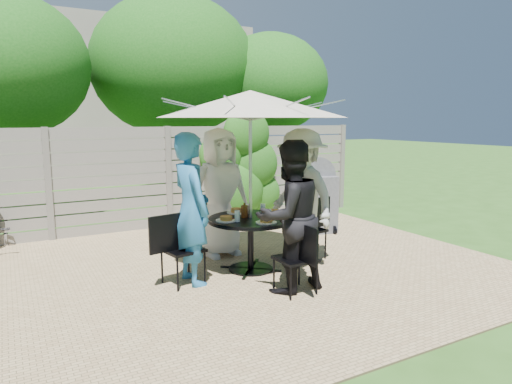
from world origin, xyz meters
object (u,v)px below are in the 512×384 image
person_left (191,209)px  plate_front (266,221)px  person_back (220,193)px  glass_left (237,216)px  chair_front (296,273)px  chair_back (216,237)px  plate_right (273,213)px  coffee_cup (248,209)px  bbq_grill (315,198)px  syrup_jug (245,211)px  plate_back (236,211)px  patio_table (251,234)px  glass_front (269,215)px  glass_right (263,209)px  person_right (301,196)px  person_front (289,217)px  chair_right (308,241)px  chair_left (182,264)px  plate_left (226,219)px  umbrella (250,104)px

person_left → plate_front: 0.92m
person_back → person_left: size_ratio=1.02×
person_back → glass_left: 0.98m
chair_front → glass_left: (-0.32, 0.84, 0.53)m
person_left → chair_front: person_left is taller
chair_back → plate_right: bearing=23.7°
coffee_cup → bbq_grill: size_ratio=0.09×
chair_front → syrup_jug: bearing=6.9°
plate_back → bbq_grill: size_ratio=0.19×
patio_table → plate_right: plate_right is taller
chair_front → glass_front: bearing=-5.0°
plate_back → glass_right: bearing=-40.6°
person_right → bbq_grill: bearing=133.1°
person_front → glass_front: size_ratio=12.48×
person_left → person_right: person_right is taller
coffee_cup → chair_front: bearing=-91.0°
plate_back → chair_right: bearing=-16.5°
plate_front → glass_right: glass_right is taller
plate_right → glass_front: bearing=-130.6°
glass_left → glass_front: bearing=-19.1°
plate_front → bbq_grill: bbq_grill is taller
syrup_jug → bbq_grill: size_ratio=0.12×
person_back → chair_left: person_back is taller
plate_front → plate_back: bearing=93.9°
plate_left → umbrella: bearing=3.9°
coffee_cup → plate_back: bearing=129.4°
person_front → bbq_grill: bearing=-136.1°
person_front → syrup_jug: person_front is taller
chair_front → syrup_jug: (-0.13, 1.01, 0.54)m
chair_right → glass_right: chair_right is taller
patio_table → bbq_grill: bearing=32.9°
plate_back → coffee_cup: 0.18m
umbrella → glass_right: umbrella is taller
coffee_cup → bbq_grill: (1.88, 1.05, -0.17)m
chair_front → glass_right: bearing=-10.2°
person_front → coffee_cup: 1.06m
plate_left → glass_front: (0.48, -0.23, 0.05)m
person_left → coffee_cup: person_left is taller
plate_front → glass_right: (0.23, 0.48, 0.05)m
plate_front → glass_right: 0.53m
chair_back → glass_front: glass_front is taller
person_front → glass_front: bearing=-100.4°
plate_right → glass_left: glass_left is taller
person_left → chair_right: size_ratio=2.11×
person_back → glass_right: size_ratio=13.24×
umbrella → bbq_grill: (1.96, 1.27, -1.54)m
chair_left → plate_back: bearing=13.7°
chair_front → person_right: person_right is taller
glass_front → chair_left: bearing=170.3°
chair_right → syrup_jug: syrup_jug is taller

